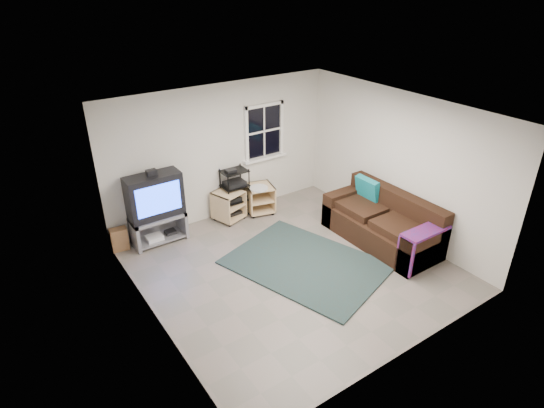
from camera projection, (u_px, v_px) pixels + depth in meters
room at (264, 135)px, 8.95m from camera, size 4.60×4.62×4.60m
tv_unit at (155, 203)px, 7.89m from camera, size 0.95×0.47×1.39m
av_rack at (235, 196)px, 8.90m from camera, size 0.50×0.36×1.00m
side_table_left at (227, 204)px, 8.83m from camera, size 0.63×0.63×0.59m
side_table_right at (259, 196)px, 9.09m from camera, size 0.63×0.63×0.60m
sofa at (383, 224)px, 8.08m from camera, size 0.96×2.16×0.99m
shag_rug at (306, 264)px, 7.56m from camera, size 2.45×2.89×0.03m
paper_bag at (119, 239)px, 7.89m from camera, size 0.31×0.22×0.41m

